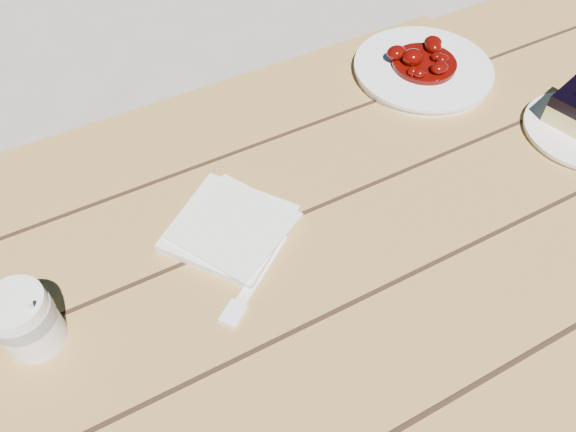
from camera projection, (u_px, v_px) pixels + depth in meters
name	position (u px, v px, depth m)	size (l,w,h in m)	color
picnic_table	(276.00, 335.00, 0.87)	(2.00, 1.55, 0.75)	olive
coffee_cup	(26.00, 320.00, 0.66)	(0.07, 0.07, 0.09)	white
napkin_stack	(230.00, 228.00, 0.79)	(0.15, 0.15, 0.01)	white
fork_table	(262.00, 269.00, 0.75)	(0.03, 0.16, 0.01)	white
second_plate	(423.00, 70.00, 1.01)	(0.24, 0.24, 0.02)	white
second_stew	(426.00, 56.00, 0.99)	(0.12, 0.12, 0.04)	#530602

